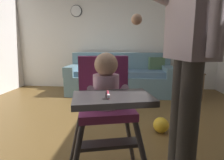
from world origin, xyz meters
The scene contains 9 objects.
ground centered at (0.00, 0.00, -0.05)m, with size 6.31×6.52×0.10m, color brown.
wall_far centered at (0.00, 2.49, 1.32)m, with size 5.51×0.06×2.64m, color silver.
couch centered at (0.15, 1.97, 0.33)m, with size 2.20×0.86×0.86m.
high_chair centered at (0.17, -0.75, 0.68)m, with size 0.73×0.82×0.98m.
adult_standing centered at (0.72, -0.62, 0.96)m, with size 0.59×0.50×1.69m.
toy_ball centered at (0.71, 0.15, 0.09)m, with size 0.18×0.18×0.18m, color gold.
side_table centered at (1.50, 1.63, 0.38)m, with size 0.40×0.40×0.52m.
sippy_cup centered at (1.48, 1.63, 0.57)m, with size 0.07×0.07×0.10m, color #D13D33.
wall_clock centered at (-0.91, 2.45, 1.81)m, with size 0.27×0.04×0.27m.
Camera 1 is at (0.32, -1.92, 1.02)m, focal length 29.31 mm.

